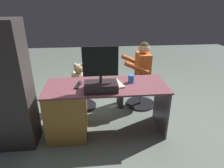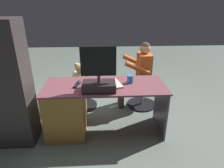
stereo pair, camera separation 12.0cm
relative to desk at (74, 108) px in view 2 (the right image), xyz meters
The scene contains 13 objects.
ground_plane 0.65m from the desk, 144.25° to the right, with size 10.00×10.00×0.00m, color slate.
desk is the anchor object (origin of this frame).
monitor 0.61m from the desk, 157.20° to the left, with size 0.42×0.25×0.55m.
keyboard 0.53m from the desk, behind, with size 0.42×0.14×0.02m, color black.
computer_mouse 0.37m from the desk, 137.87° to the right, with size 0.06×0.10×0.04m, color #27242C.
cup 0.86m from the desk, behind, with size 0.08×0.08×0.11m, color #3372BF.
tv_remote 0.35m from the desk, 167.56° to the left, with size 0.04×0.15×0.02m, color black.
notebook_binder 0.63m from the desk, behind, with size 0.22×0.30×0.02m, color beige.
office_chair_teddy 0.73m from the desk, 92.91° to the right, with size 0.52×0.52×0.43m.
teddy_bear 0.76m from the desk, 92.85° to the right, with size 0.26×0.26×0.37m.
visitor_chair 1.30m from the desk, 147.38° to the right, with size 0.51×0.51×0.43m.
person 1.25m from the desk, 145.16° to the right, with size 0.53×0.48×1.12m.
equipment_rack 0.83m from the desk, 11.89° to the left, with size 0.44×0.36×1.57m, color #322B2B.
Camera 2 is at (0.03, 2.67, 1.76)m, focal length 31.67 mm.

